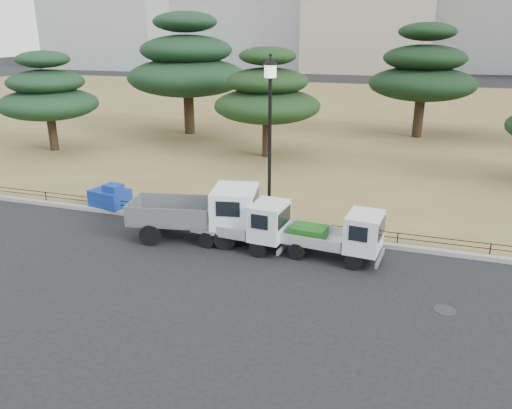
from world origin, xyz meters
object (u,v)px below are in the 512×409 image
(street_lamp, at_px, (270,116))
(tarp_pile, at_px, (110,197))
(truck_kei_front, at_px, (247,224))
(truck_kei_rear, at_px, (339,235))
(truck_large, at_px, (202,210))

(street_lamp, height_order, tarp_pile, street_lamp)
(truck_kei_front, height_order, truck_kei_rear, truck_kei_front)
(truck_large, height_order, truck_kei_rear, truck_large)
(tarp_pile, bearing_deg, truck_kei_front, -15.62)
(street_lamp, distance_m, tarp_pile, 8.06)
(truck_kei_rear, distance_m, tarp_pile, 10.23)
(truck_large, distance_m, truck_kei_front, 1.84)
(truck_large, xyz_separation_m, truck_kei_front, (1.81, -0.17, -0.24))
(truck_kei_front, distance_m, street_lamp, 3.94)
(truck_kei_front, xyz_separation_m, tarp_pile, (-6.85, 1.91, -0.31))
(truck_kei_rear, height_order, street_lamp, street_lamp)
(truck_kei_rear, height_order, tarp_pile, truck_kei_rear)
(truck_kei_front, relative_size, tarp_pile, 1.99)
(truck_kei_front, bearing_deg, street_lamp, 86.59)
(truck_kei_rear, xyz_separation_m, tarp_pile, (-10.05, 1.88, -0.30))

